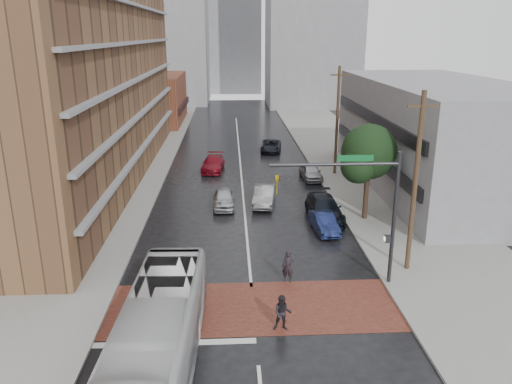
{
  "coord_description": "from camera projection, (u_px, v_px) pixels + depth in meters",
  "views": [
    {
      "loc": [
        -0.99,
        -20.89,
        12.7
      ],
      "look_at": [
        0.53,
        7.98,
        3.5
      ],
      "focal_mm": 35.0,
      "sensor_mm": 36.0,
      "label": 1
    }
  ],
  "objects": [
    {
      "name": "car_parked_near",
      "position": [
        324.0,
        223.0,
        33.37
      ],
      "size": [
        1.66,
        3.88,
        1.25
      ],
      "primitive_type": "imported",
      "rotation": [
        0.0,
        0.0,
        0.09
      ],
      "color": "#151E4A",
      "rests_on": "ground"
    },
    {
      "name": "building_east",
      "position": [
        436.0,
        135.0,
        42.28
      ],
      "size": [
        11.0,
        26.0,
        9.0
      ],
      "primitive_type": "cube",
      "color": "gray",
      "rests_on": "ground"
    },
    {
      "name": "distant_tower_west",
      "position": [
        158.0,
        15.0,
        92.46
      ],
      "size": [
        18.0,
        16.0,
        32.0
      ],
      "primitive_type": "cube",
      "color": "gray",
      "rests_on": "ground"
    },
    {
      "name": "car_parked_mid",
      "position": [
        324.0,
        208.0,
        35.64
      ],
      "size": [
        2.31,
        5.47,
        1.58
      ],
      "primitive_type": "imported",
      "rotation": [
        0.0,
        0.0,
        0.02
      ],
      "color": "black",
      "rests_on": "ground"
    },
    {
      "name": "storefront_west",
      "position": [
        155.0,
        99.0,
        73.51
      ],
      "size": [
        8.0,
        16.0,
        7.0
      ],
      "primitive_type": "cube",
      "color": "brown",
      "rests_on": "ground"
    },
    {
      "name": "signal_mast",
      "position": [
        367.0,
        200.0,
        25.02
      ],
      "size": [
        6.5,
        0.3,
        7.2
      ],
      "color": "#2D2D33",
      "rests_on": "ground"
    },
    {
      "name": "pedestrian_b",
      "position": [
        283.0,
        313.0,
        22.16
      ],
      "size": [
        0.89,
        0.73,
        1.69
      ],
      "primitive_type": "imported",
      "rotation": [
        0.0,
        0.0,
        -0.11
      ],
      "color": "black",
      "rests_on": "ground"
    },
    {
      "name": "car_travel_b",
      "position": [
        264.0,
        196.0,
        38.6
      ],
      "size": [
        2.17,
        4.52,
        1.43
      ],
      "primitive_type": "imported",
      "rotation": [
        0.0,
        0.0,
        -0.16
      ],
      "color": "#AAACB2",
      "rests_on": "ground"
    },
    {
      "name": "apartment_block",
      "position": [
        73.0,
        17.0,
        41.68
      ],
      "size": [
        10.0,
        44.0,
        28.0
      ],
      "primitive_type": "cube",
      "color": "brown",
      "rests_on": "ground"
    },
    {
      "name": "distant_tower_east",
      "position": [
        313.0,
        2.0,
        87.54
      ],
      "size": [
        16.0,
        14.0,
        36.0
      ],
      "primitive_type": "cube",
      "color": "gray",
      "rests_on": "ground"
    },
    {
      "name": "pedestrian_a",
      "position": [
        288.0,
        267.0,
        26.46
      ],
      "size": [
        0.76,
        0.61,
        1.8
      ],
      "primitive_type": "imported",
      "rotation": [
        0.0,
        0.0,
        -0.32
      ],
      "color": "black",
      "rests_on": "ground"
    },
    {
      "name": "sidewalk_west",
      "position": [
        119.0,
        174.0,
        46.97
      ],
      "size": [
        9.0,
        90.0,
        0.15
      ],
      "primitive_type": "cube",
      "color": "gray",
      "rests_on": "ground"
    },
    {
      "name": "sidewalk_east",
      "position": [
        360.0,
        171.0,
        48.13
      ],
      "size": [
        9.0,
        90.0,
        0.15
      ],
      "primitive_type": "cube",
      "color": "gray",
      "rests_on": "ground"
    },
    {
      "name": "utility_pole_far",
      "position": [
        337.0,
        120.0,
        45.5
      ],
      "size": [
        1.6,
        0.26,
        10.0
      ],
      "color": "#473321",
      "rests_on": "ground"
    },
    {
      "name": "car_travel_a",
      "position": [
        224.0,
        199.0,
        38.07
      ],
      "size": [
        1.64,
        4.02,
        1.37
      ],
      "primitive_type": "imported",
      "rotation": [
        0.0,
        0.0,
        -0.01
      ],
      "color": "#B2B4BA",
      "rests_on": "ground"
    },
    {
      "name": "car_travel_c",
      "position": [
        213.0,
        164.0,
        48.27
      ],
      "size": [
        2.36,
        4.97,
        1.4
      ],
      "primitive_type": "imported",
      "rotation": [
        0.0,
        0.0,
        -0.08
      ],
      "color": "maroon",
      "rests_on": "ground"
    },
    {
      "name": "distant_tower_center",
      "position": [
        233.0,
        37.0,
        110.55
      ],
      "size": [
        12.0,
        10.0,
        24.0
      ],
      "primitive_type": "cube",
      "color": "gray",
      "rests_on": "ground"
    },
    {
      "name": "street_tree",
      "position": [
        369.0,
        155.0,
        34.23
      ],
      "size": [
        4.2,
        4.1,
        6.9
      ],
      "color": "#332319",
      "rests_on": "ground"
    },
    {
      "name": "ground",
      "position": [
        254.0,
        313.0,
        23.78
      ],
      "size": [
        160.0,
        160.0,
        0.0
      ],
      "primitive_type": "plane",
      "color": "black",
      "rests_on": "ground"
    },
    {
      "name": "suv_travel",
      "position": [
        271.0,
        146.0,
        56.1
      ],
      "size": [
        2.75,
        4.91,
        1.3
      ],
      "primitive_type": "imported",
      "rotation": [
        0.0,
        0.0,
        -0.13
      ],
      "color": "black",
      "rests_on": "ground"
    },
    {
      "name": "utility_pole_near",
      "position": [
        415.0,
        183.0,
        26.47
      ],
      "size": [
        1.6,
        0.26,
        10.0
      ],
      "color": "#473321",
      "rests_on": "ground"
    },
    {
      "name": "car_parked_far",
      "position": [
        311.0,
        172.0,
        45.39
      ],
      "size": [
        1.89,
        4.22,
        1.41
      ],
      "primitive_type": "imported",
      "rotation": [
        0.0,
        0.0,
        0.06
      ],
      "color": "#9E9EA5",
      "rests_on": "ground"
    },
    {
      "name": "crosswalk",
      "position": [
        253.0,
        307.0,
        24.25
      ],
      "size": [
        14.0,
        5.0,
        0.02
      ],
      "primitive_type": "cube",
      "color": "brown",
      "rests_on": "ground"
    },
    {
      "name": "transit_bus",
      "position": [
        158.0,
        339.0,
        19.0
      ],
      "size": [
        3.17,
        11.65,
        3.22
      ],
      "primitive_type": "imported",
      "rotation": [
        0.0,
        0.0,
        -0.04
      ],
      "color": "#B8B8BA",
      "rests_on": "ground"
    }
  ]
}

